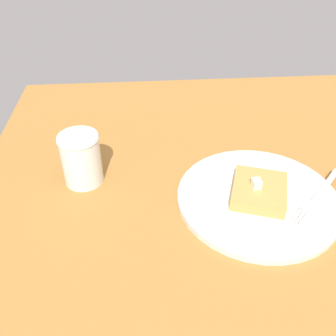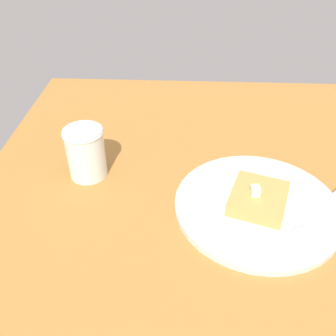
# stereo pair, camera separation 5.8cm
# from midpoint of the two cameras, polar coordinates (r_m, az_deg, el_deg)

# --- Properties ---
(table_surface) EXTENTS (1.04, 1.04, 0.02)m
(table_surface) POSITION_cam_midpoint_polar(r_m,az_deg,el_deg) (0.58, 23.81, -11.17)
(table_surface) COLOR #A77033
(table_surface) RESTS_ON ground
(plate) EXTENTS (0.25, 0.25, 0.01)m
(plate) POSITION_cam_midpoint_polar(r_m,az_deg,el_deg) (0.59, 16.15, -5.69)
(plate) COLOR silver
(plate) RESTS_ON table_surface
(toast_slice_center) EXTENTS (0.11, 0.10, 0.02)m
(toast_slice_center) POSITION_cam_midpoint_polar(r_m,az_deg,el_deg) (0.58, 16.41, -4.57)
(toast_slice_center) COLOR tan
(toast_slice_center) RESTS_ON plate
(butter_pat_primary) EXTENTS (0.02, 0.01, 0.01)m
(butter_pat_primary) POSITION_cam_midpoint_polar(r_m,az_deg,el_deg) (0.56, 16.03, -3.48)
(butter_pat_primary) COLOR #F0F1CA
(butter_pat_primary) RESTS_ON toast_slice_center
(fork) EXTENTS (0.13, 0.12, 0.00)m
(fork) POSITION_cam_midpoint_polar(r_m,az_deg,el_deg) (0.60, 24.56, -6.13)
(fork) COLOR silver
(fork) RESTS_ON plate
(syrup_jar) EXTENTS (0.07, 0.07, 0.09)m
(syrup_jar) POSITION_cam_midpoint_polar(r_m,az_deg,el_deg) (0.62, -9.82, 2.05)
(syrup_jar) COLOR #381B05
(syrup_jar) RESTS_ON table_surface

